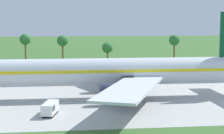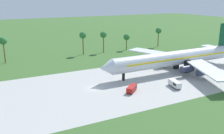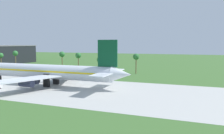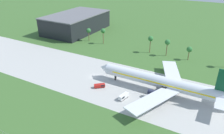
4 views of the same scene
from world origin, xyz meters
The scene contains 2 objects.
jet_airliner centered at (39.15, 2.66, 5.67)m, with size 70.81×58.14×18.54m.
palm_tree_row centered at (14.57, 49.53, 9.16)m, with size 104.79×3.60×12.23m.
Camera 3 is at (94.30, -71.49, 17.06)m, focal length 35.00 mm.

